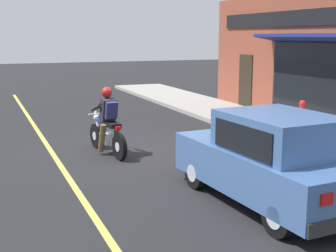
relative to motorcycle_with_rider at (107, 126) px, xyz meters
name	(u,v)px	position (x,y,z in m)	size (l,w,h in m)	color
ground_plane	(130,152)	(0.56, -0.02, -0.68)	(80.00, 80.00, 0.00)	black
sidewalk_curb	(239,117)	(5.39, 2.98, -0.61)	(2.60, 22.00, 0.14)	#9E9B93
lane_stripe	(40,134)	(-1.24, 2.98, -0.67)	(0.12, 19.80, 0.01)	#D1C64C
storefront_building	(298,57)	(6.92, 1.92, 1.43)	(1.25, 10.02, 4.20)	brown
motorcycle_with_rider	(107,126)	(0.00, 0.00, 0.00)	(0.65, 2.01, 1.62)	black
car_hatchback	(271,160)	(1.65, -4.37, 0.09)	(1.86, 3.87, 1.57)	black
fire_hydrant	(302,116)	(5.65, -0.04, -0.11)	(0.36, 0.24, 0.88)	red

